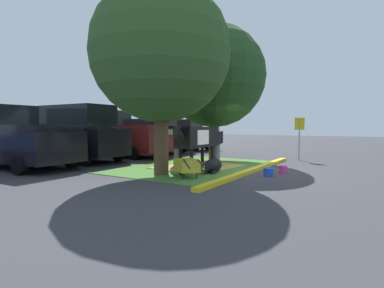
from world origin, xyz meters
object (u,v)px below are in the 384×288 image
Objects in this scene: calf_lying at (213,166)px; person_handler at (217,143)px; shade_tree_left at (161,53)px; pickup_truck_maroon at (119,135)px; shade_tree_right at (214,76)px; sedan_silver at (154,136)px; person_visitor_near at (177,143)px; suv_black at (78,133)px; bucket_pink at (283,169)px; sedan_red at (183,135)px; parking_sign at (299,130)px; bucket_blue at (269,172)px; pickup_truck_black at (17,139)px; cow_holstein at (196,138)px; wheelbarrow at (186,166)px.

calf_lying is 2.99m from person_handler.
shade_tree_left is 7.31m from pickup_truck_maroon.
shade_tree_right is 5.87m from sedan_silver.
person_visitor_near is at bearing 124.76° from person_handler.
person_handler is 6.25m from suv_black.
bucket_pink is at bearing -119.84° from shade_tree_right.
pickup_truck_maroon reaches higher than bucket_pink.
shade_tree_left is 1.40× the size of sedan_red.
shade_tree_left is at bearing -99.98° from suv_black.
suv_black reaches higher than sedan_red.
sedan_red is (2.27, 8.05, -0.42)m from parking_sign.
sedan_silver is (4.60, 8.41, 0.84)m from bucket_blue.
bucket_blue is 9.48m from pickup_truck_black.
cow_holstein is 0.58× the size of pickup_truck_black.
calf_lying is 0.24× the size of pickup_truck_black.
parking_sign is at bearing -15.60° from wheelbarrow.
sedan_silver reaches higher than calf_lying.
cow_holstein is 8.37m from sedan_red.
pickup_truck_black is at bearing 133.79° from person_handler.
parking_sign is (3.74, -4.35, 0.53)m from person_visitor_near.
calf_lying is 0.83× the size of person_handler.
person_visitor_near reaches higher than cow_holstein.
sedan_silver is (3.77, 8.64, 0.85)m from bucket_pink.
cow_holstein is 1.54m from person_visitor_near.
bucket_pink is at bearing -62.17° from calf_lying.
suv_black reaches higher than person_handler.
parking_sign is 8.37m from sedan_red.
wheelbarrow is (-0.05, -1.02, -3.58)m from shade_tree_left.
shade_tree_left is 1.15× the size of pickup_truck_black.
shade_tree_left reaches higher than sedan_silver.
calf_lying is 0.30× the size of sedan_red.
calf_lying is at bearing -140.38° from sedan_red.
suv_black reaches higher than cow_holstein.
pickup_truck_black is at bearing 133.64° from parking_sign.
pickup_truck_maroon is 1.23× the size of sedan_red.
person_visitor_near is 4.79m from bucket_blue.
bucket_blue is at bearing -102.96° from cow_holstein.
sedan_silver is (2.21, 5.33, 0.14)m from person_handler.
bucket_blue is 1.17× the size of bucket_pink.
pickup_truck_black is 1.23× the size of sedan_red.
sedan_red is (7.68, 6.36, 0.75)m from calf_lying.
pickup_truck_maroon is at bearing 60.90° from wheelbarrow.
bucket_pink is 0.06× the size of suv_black.
sedan_silver is at bearing 66.41° from bucket_pink.
wheelbarrow is at bearing -92.64° from shade_tree_left.
person_handler is at bearing -141.89° from shade_tree_right.
person_visitor_near is 4.49m from suv_black.
person_handler is 0.36× the size of sedan_silver.
cow_holstein is 10.68× the size of bucket_pink.
cow_holstein is at bearing 77.04° from bucket_blue.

